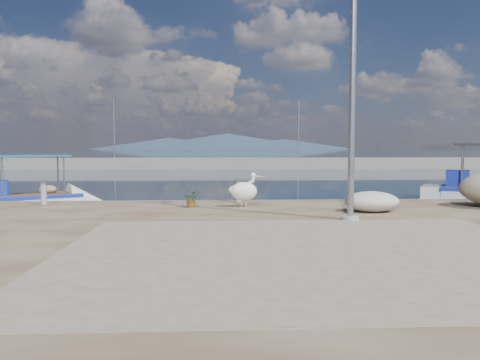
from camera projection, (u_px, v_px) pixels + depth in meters
name	position (u px, v px, depth m)	size (l,w,h in m)	color
ground	(247.00, 245.00, 11.24)	(1400.00, 1400.00, 0.00)	#162635
quay	(278.00, 334.00, 5.25)	(44.00, 22.00, 0.50)	#4B3220
quay_patch	(313.00, 251.00, 8.26)	(9.00, 7.00, 0.01)	gray
breakwater	(225.00, 163.00, 51.07)	(120.00, 2.20, 7.50)	gray
mountains	(223.00, 142.00, 658.57)	(370.00, 280.00, 22.00)	#28384C
boat_left	(31.00, 202.00, 18.51)	(5.12, 3.81, 2.38)	white
pelican	(244.00, 191.00, 14.43)	(1.13, 0.67, 1.07)	tan
lamp_post	(352.00, 89.00, 11.72)	(0.44, 0.96, 7.00)	gray
bollard_near	(239.00, 190.00, 15.76)	(0.25, 0.25, 0.77)	gray
bollard_far	(44.00, 192.00, 15.00)	(0.24, 0.24, 0.74)	gray
potted_plant	(192.00, 199.00, 14.35)	(0.46, 0.39, 0.51)	#33722D
net_pile_d	(372.00, 202.00, 13.37)	(1.56, 1.17, 0.59)	beige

